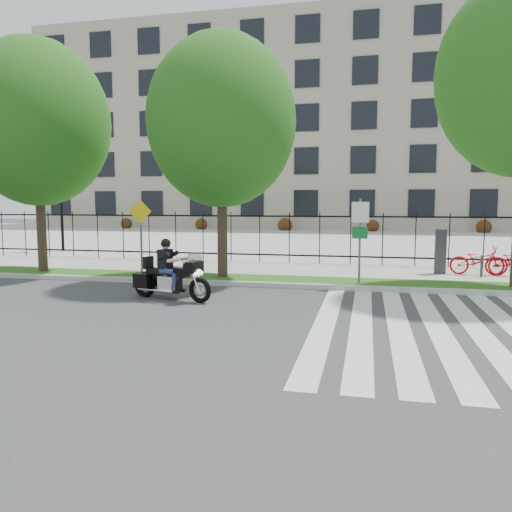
# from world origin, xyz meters

# --- Properties ---
(ground) EXTENTS (120.00, 120.00, 0.00)m
(ground) POSITION_xyz_m (0.00, 0.00, 0.00)
(ground) COLOR #38383B
(ground) RESTS_ON ground
(curb) EXTENTS (60.00, 0.20, 0.15)m
(curb) POSITION_xyz_m (0.00, 4.10, 0.07)
(curb) COLOR #B2B1A8
(curb) RESTS_ON ground
(grass_verge) EXTENTS (60.00, 1.50, 0.15)m
(grass_verge) POSITION_xyz_m (0.00, 4.95, 0.07)
(grass_verge) COLOR #235415
(grass_verge) RESTS_ON ground
(sidewalk) EXTENTS (60.00, 3.50, 0.15)m
(sidewalk) POSITION_xyz_m (0.00, 7.45, 0.07)
(sidewalk) COLOR #9A9890
(sidewalk) RESTS_ON ground
(plaza) EXTENTS (80.00, 34.00, 0.10)m
(plaza) POSITION_xyz_m (0.00, 25.00, 0.05)
(plaza) COLOR #9A9890
(plaza) RESTS_ON ground
(crosswalk_stripes) EXTENTS (5.70, 8.00, 0.01)m
(crosswalk_stripes) POSITION_xyz_m (4.83, 0.00, 0.01)
(crosswalk_stripes) COLOR silver
(crosswalk_stripes) RESTS_ON ground
(iron_fence) EXTENTS (30.00, 0.06, 2.00)m
(iron_fence) POSITION_xyz_m (0.00, 9.20, 1.15)
(iron_fence) COLOR black
(iron_fence) RESTS_ON sidewalk
(office_building) EXTENTS (60.00, 21.90, 20.15)m
(office_building) POSITION_xyz_m (0.00, 44.92, 9.97)
(office_building) COLOR #A39C84
(office_building) RESTS_ON ground
(lamp_post_left) EXTENTS (1.06, 0.70, 4.25)m
(lamp_post_left) POSITION_xyz_m (-12.00, 12.00, 3.21)
(lamp_post_left) COLOR black
(lamp_post_left) RESTS_ON ground
(street_tree_0) EXTENTS (4.93, 4.93, 7.93)m
(street_tree_0) POSITION_xyz_m (-8.08, 4.95, 5.23)
(street_tree_0) COLOR #33261C
(street_tree_0) RESTS_ON grass_verge
(street_tree_1) EXTENTS (4.69, 4.69, 7.62)m
(street_tree_1) POSITION_xyz_m (-1.51, 4.95, 5.06)
(street_tree_1) COLOR #33261C
(street_tree_1) RESTS_ON grass_verge
(sign_pole_regulatory) EXTENTS (0.50, 0.09, 2.50)m
(sign_pole_regulatory) POSITION_xyz_m (2.81, 4.58, 1.74)
(sign_pole_regulatory) COLOR #59595B
(sign_pole_regulatory) RESTS_ON grass_verge
(sign_pole_warning) EXTENTS (0.78, 0.09, 2.49)m
(sign_pole_warning) POSITION_xyz_m (-4.16, 4.58, 1.74)
(sign_pole_warning) COLOR #59595B
(sign_pole_warning) RESTS_ON grass_verge
(motorcycle_rider) EXTENTS (2.43, 1.12, 1.92)m
(motorcycle_rider) POSITION_xyz_m (-1.96, 1.69, 0.64)
(motorcycle_rider) COLOR black
(motorcycle_rider) RESTS_ON ground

